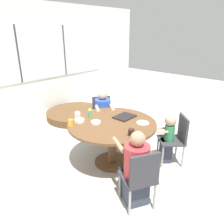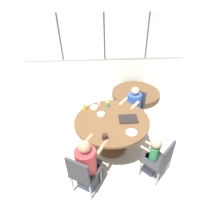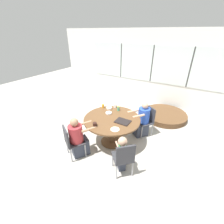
# 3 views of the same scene
# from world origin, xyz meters

# --- Properties ---
(ground_plane) EXTENTS (16.00, 16.00, 0.00)m
(ground_plane) POSITION_xyz_m (0.00, 0.00, 0.00)
(ground_plane) COLOR #B2ADA3
(wall_back_with_windows) EXTENTS (8.40, 0.08, 2.80)m
(wall_back_with_windows) POSITION_xyz_m (0.00, 2.94, 1.42)
(wall_back_with_windows) COLOR silver
(wall_back_with_windows) RESTS_ON ground_plane
(dining_table) EXTENTS (1.43, 1.43, 0.75)m
(dining_table) POSITION_xyz_m (0.00, 0.00, 0.61)
(dining_table) COLOR brown
(dining_table) RESTS_ON ground_plane
(chair_for_woman_green_shirt) EXTENTS (0.56, 0.56, 0.84)m
(chair_for_woman_green_shirt) POSITION_xyz_m (0.66, 0.87, 0.50)
(chair_for_woman_green_shirt) COLOR #333338
(chair_for_woman_green_shirt) RESTS_ON ground_plane
(chair_for_man_blue_shirt) EXTENTS (0.54, 0.54, 0.84)m
(chair_for_man_blue_shirt) POSITION_xyz_m (-0.53, -0.95, 0.50)
(chair_for_man_blue_shirt) COLOR #333338
(chair_for_man_blue_shirt) RESTS_ON ground_plane
(chair_for_toddler) EXTENTS (0.57, 0.57, 0.84)m
(chair_for_toddler) POSITION_xyz_m (0.75, -0.79, 0.50)
(chair_for_toddler) COLOR #333338
(chair_for_toddler) RESTS_ON ground_plane
(person_woman_green_shirt) EXTENTS (0.60, 0.65, 1.03)m
(person_woman_green_shirt) POSITION_xyz_m (0.55, 0.73, 0.46)
(person_woman_green_shirt) COLOR #333847
(person_woman_green_shirt) RESTS_ON ground_plane
(person_man_blue_shirt) EXTENTS (0.56, 0.66, 1.03)m
(person_man_blue_shirt) POSITION_xyz_m (-0.45, -0.80, 0.46)
(person_man_blue_shirt) COLOR #333847
(person_man_blue_shirt) RESTS_ON ground_plane
(person_toddler) EXTENTS (0.32, 0.33, 0.87)m
(person_toddler) POSITION_xyz_m (0.65, -0.68, 0.46)
(person_toddler) COLOR #333847
(person_toddler) RESTS_ON ground_plane
(food_tray_dark) EXTENTS (0.35, 0.27, 0.02)m
(food_tray_dark) POSITION_xyz_m (0.31, -0.01, 0.76)
(food_tray_dark) COLOR black
(food_tray_dark) RESTS_ON dining_table
(coffee_mug) EXTENTS (0.10, 0.09, 0.09)m
(coffee_mug) POSITION_xyz_m (-0.16, -0.51, 0.80)
(coffee_mug) COLOR black
(coffee_mug) RESTS_ON dining_table
(sippy_cup) EXTENTS (0.07, 0.07, 0.16)m
(sippy_cup) POSITION_xyz_m (-0.06, 0.45, 0.83)
(sippy_cup) COLOR #4CA57F
(sippy_cup) RESTS_ON dining_table
(juice_glass) EXTENTS (0.07, 0.07, 0.11)m
(juice_glass) POSITION_xyz_m (-0.53, 0.38, 0.81)
(juice_glass) COLOR gold
(juice_glass) RESTS_ON dining_table
(milk_carton_small) EXTENTS (0.07, 0.07, 0.10)m
(milk_carton_small) POSITION_xyz_m (-0.24, 0.57, 0.81)
(milk_carton_small) COLOR silver
(milk_carton_small) RESTS_ON dining_table
(bowl_white_shallow) EXTENTS (0.16, 0.16, 0.04)m
(bowl_white_shallow) POSITION_xyz_m (-0.20, 0.17, 0.77)
(bowl_white_shallow) COLOR silver
(bowl_white_shallow) RESTS_ON dining_table
(bowl_cereal) EXTENTS (0.16, 0.16, 0.05)m
(bowl_cereal) POSITION_xyz_m (-0.34, 0.40, 0.78)
(bowl_cereal) COLOR silver
(bowl_cereal) RESTS_ON dining_table
(plate_tortillas) EXTENTS (0.20, 0.20, 0.01)m
(plate_tortillas) POSITION_xyz_m (0.31, -0.39, 0.76)
(plate_tortillas) COLOR beige
(plate_tortillas) RESTS_ON dining_table
(folded_table_stack) EXTENTS (1.47, 1.47, 0.18)m
(folded_table_stack) POSITION_xyz_m (0.90, 2.08, 0.09)
(folded_table_stack) COLOR brown
(folded_table_stack) RESTS_ON ground_plane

